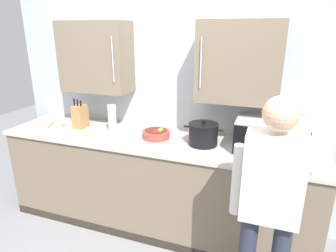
{
  "coord_description": "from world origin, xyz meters",
  "views": [
    {
      "loc": [
        1.0,
        -1.51,
        1.93
      ],
      "look_at": [
        0.15,
        0.84,
        1.1
      ],
      "focal_mm": 31.38,
      "sensor_mm": 36.0,
      "label": 1
    }
  ],
  "objects_px": {
    "wooden_spoon": "(57,124)",
    "person_figure": "(269,199)",
    "microwave_oven": "(267,136)",
    "knife_block": "(80,116)",
    "fruit_bowl": "(156,134)",
    "stock_pot": "(203,134)",
    "thermos_flask": "(112,118)"
  },
  "relations": [
    {
      "from": "stock_pot",
      "to": "knife_block",
      "type": "bearing_deg",
      "value": 178.65
    },
    {
      "from": "knife_block",
      "to": "thermos_flask",
      "type": "bearing_deg",
      "value": 0.38
    },
    {
      "from": "fruit_bowl",
      "to": "stock_pot",
      "type": "xyz_separation_m",
      "value": [
        0.45,
        -0.02,
        0.06
      ]
    },
    {
      "from": "microwave_oven",
      "to": "wooden_spoon",
      "type": "relative_size",
      "value": 2.73
    },
    {
      "from": "knife_block",
      "to": "person_figure",
      "type": "height_order",
      "value": "person_figure"
    },
    {
      "from": "microwave_oven",
      "to": "stock_pot",
      "type": "xyz_separation_m",
      "value": [
        -0.53,
        -0.05,
        -0.03
      ]
    },
    {
      "from": "microwave_oven",
      "to": "fruit_bowl",
      "type": "distance_m",
      "value": 0.99
    },
    {
      "from": "thermos_flask",
      "to": "person_figure",
      "type": "relative_size",
      "value": 0.17
    },
    {
      "from": "fruit_bowl",
      "to": "wooden_spoon",
      "type": "xyz_separation_m",
      "value": [
        -1.13,
        -0.01,
        -0.03
      ]
    },
    {
      "from": "microwave_oven",
      "to": "knife_block",
      "type": "height_order",
      "value": "knife_block"
    },
    {
      "from": "fruit_bowl",
      "to": "wooden_spoon",
      "type": "height_order",
      "value": "fruit_bowl"
    },
    {
      "from": "fruit_bowl",
      "to": "stock_pot",
      "type": "relative_size",
      "value": 0.73
    },
    {
      "from": "wooden_spoon",
      "to": "person_figure",
      "type": "height_order",
      "value": "person_figure"
    },
    {
      "from": "fruit_bowl",
      "to": "knife_block",
      "type": "bearing_deg",
      "value": 179.09
    },
    {
      "from": "knife_block",
      "to": "wooden_spoon",
      "type": "xyz_separation_m",
      "value": [
        -0.28,
        -0.03,
        -0.11
      ]
    },
    {
      "from": "microwave_oven",
      "to": "wooden_spoon",
      "type": "xyz_separation_m",
      "value": [
        -2.12,
        -0.05,
        -0.12
      ]
    },
    {
      "from": "knife_block",
      "to": "thermos_flask",
      "type": "xyz_separation_m",
      "value": [
        0.37,
        0.0,
        0.02
      ]
    },
    {
      "from": "microwave_oven",
      "to": "wooden_spoon",
      "type": "height_order",
      "value": "microwave_oven"
    },
    {
      "from": "knife_block",
      "to": "thermos_flask",
      "type": "relative_size",
      "value": 1.14
    },
    {
      "from": "thermos_flask",
      "to": "wooden_spoon",
      "type": "relative_size",
      "value": 1.32
    },
    {
      "from": "fruit_bowl",
      "to": "knife_block",
      "type": "distance_m",
      "value": 0.86
    },
    {
      "from": "fruit_bowl",
      "to": "person_figure",
      "type": "xyz_separation_m",
      "value": [
        1.04,
        -0.76,
        -0.04
      ]
    },
    {
      "from": "knife_block",
      "to": "thermos_flask",
      "type": "distance_m",
      "value": 0.38
    },
    {
      "from": "microwave_oven",
      "to": "fruit_bowl",
      "type": "bearing_deg",
      "value": -177.92
    },
    {
      "from": "microwave_oven",
      "to": "thermos_flask",
      "type": "xyz_separation_m",
      "value": [
        -1.47,
        -0.02,
        0.0
      ]
    },
    {
      "from": "knife_block",
      "to": "stock_pot",
      "type": "bearing_deg",
      "value": -1.35
    },
    {
      "from": "person_figure",
      "to": "stock_pot",
      "type": "bearing_deg",
      "value": 128.46
    },
    {
      "from": "thermos_flask",
      "to": "wooden_spoon",
      "type": "height_order",
      "value": "thermos_flask"
    },
    {
      "from": "knife_block",
      "to": "thermos_flask",
      "type": "height_order",
      "value": "knife_block"
    },
    {
      "from": "wooden_spoon",
      "to": "person_figure",
      "type": "bearing_deg",
      "value": -18.85
    },
    {
      "from": "knife_block",
      "to": "wooden_spoon",
      "type": "bearing_deg",
      "value": -174.6
    },
    {
      "from": "stock_pot",
      "to": "person_figure",
      "type": "distance_m",
      "value": 0.95
    }
  ]
}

